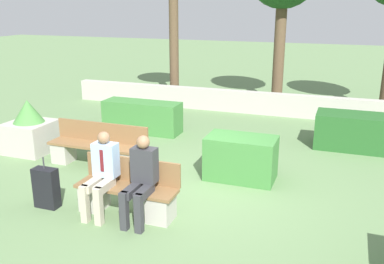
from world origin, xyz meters
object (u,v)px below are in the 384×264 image
(bench_front, at_px, (128,194))
(person_seated_man, at_px, (102,170))
(planter_corner_left, at_px, (30,130))
(suitcase, at_px, (46,188))
(person_seated_woman, at_px, (141,176))
(bench_left_side, at_px, (98,150))

(bench_front, xyz_separation_m, person_seated_man, (-0.35, -0.14, 0.41))
(planter_corner_left, xyz_separation_m, suitcase, (2.10, -2.15, -0.17))
(suitcase, bearing_deg, bench_front, 10.90)
(person_seated_man, relative_size, person_seated_woman, 0.99)
(bench_front, distance_m, suitcase, 1.37)
(bench_front, distance_m, person_seated_man, 0.56)
(suitcase, bearing_deg, person_seated_woman, 4.14)
(person_seated_woman, bearing_deg, planter_corner_left, 151.74)
(planter_corner_left, bearing_deg, suitcase, -45.60)
(bench_left_side, height_order, planter_corner_left, planter_corner_left)
(person_seated_man, bearing_deg, bench_left_side, 124.15)
(person_seated_woman, relative_size, suitcase, 1.54)
(bench_front, xyz_separation_m, planter_corner_left, (-3.45, 1.89, 0.18))
(bench_left_side, relative_size, suitcase, 2.40)
(bench_front, relative_size, suitcase, 1.88)
(person_seated_man, distance_m, suitcase, 1.08)
(person_seated_man, height_order, suitcase, person_seated_man)
(person_seated_woman, height_order, planter_corner_left, person_seated_woman)
(person_seated_man, relative_size, suitcase, 1.53)
(bench_left_side, height_order, person_seated_man, person_seated_man)
(bench_front, bearing_deg, person_seated_woman, -23.45)
(person_seated_man, relative_size, planter_corner_left, 1.12)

